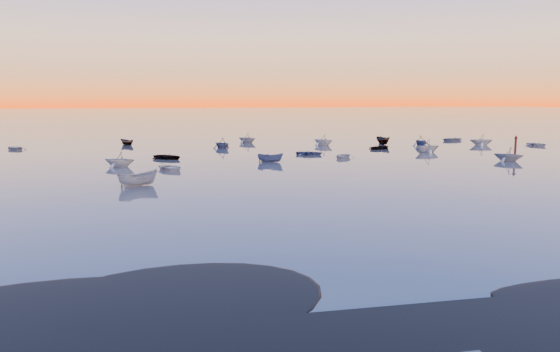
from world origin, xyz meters
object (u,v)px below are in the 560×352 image
object	(u,v)px
boat_near_right	(508,161)
channel_marker	(515,148)
boat_near_left	(171,170)
boat_near_center	(138,186)

from	to	relation	value
boat_near_right	channel_marker	xyz separation A→B (m)	(4.72, 5.22, 1.24)
boat_near_left	boat_near_center	distance (m)	11.36
boat_near_center	channel_marker	bearing A→B (deg)	-98.30
boat_near_right	boat_near_left	bearing A→B (deg)	-39.77
boat_near_left	boat_near_center	size ratio (longest dim) A/B	0.99
boat_near_center	boat_near_right	size ratio (longest dim) A/B	1.02
boat_near_center	channel_marker	world-z (taller)	channel_marker
boat_near_right	boat_near_center	bearing A→B (deg)	-26.88
boat_near_left	boat_near_center	bearing A→B (deg)	-134.62
boat_near_left	boat_near_center	xyz separation A→B (m)	(-3.28, -10.88, 0.00)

